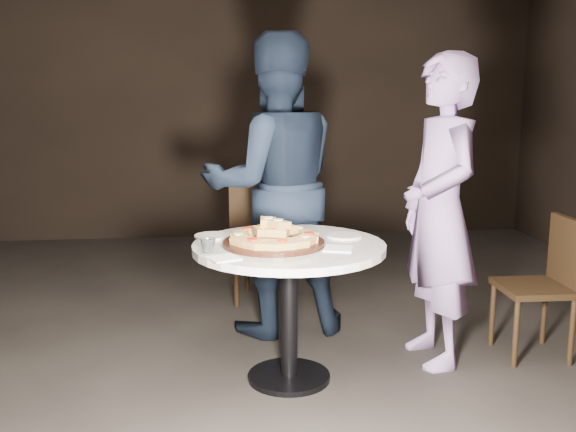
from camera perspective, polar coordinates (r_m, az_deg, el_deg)
The scene contains 13 objects.
floor at distance 3.45m, azimuth -1.76°, elevation -14.29°, with size 7.00×7.00×0.00m, color black.
table at distance 3.24m, azimuth 0.10°, elevation -4.77°, with size 0.97×0.97×0.73m.
serving_board at distance 3.17m, azimuth -1.28°, elevation -2.42°, with size 0.50×0.50×0.02m, color black.
focaccia_pile at distance 3.16m, azimuth -1.29°, elevation -1.64°, with size 0.45×0.45×0.12m.
plate_left at distance 3.38m, azimuth -6.73°, elevation -1.77°, with size 0.19×0.19×0.01m, color white.
plate_right at distance 3.37m, azimuth 5.04°, elevation -1.76°, with size 0.18×0.18×0.01m, color white.
water_glass at distance 3.04m, azimuth -7.12°, elevation -2.62°, with size 0.07×0.07×0.07m, color silver.
napkin_near at distance 2.93m, azimuth -5.75°, elevation -3.73°, with size 0.13×0.13×0.01m, color white.
napkin_far at distance 3.10m, azimuth 4.50°, elevation -2.90°, with size 0.14×0.14×0.01m, color white.
chair_far at distance 4.47m, azimuth -2.11°, elevation -1.24°, with size 0.53×0.55×0.92m.
chair_right at distance 3.88m, azimuth 22.12°, elevation -5.05°, with size 0.39×0.38×0.79m.
diner_navy at distance 3.90m, azimuth -1.25°, elevation 2.66°, with size 0.89×0.69×1.82m, color black.
diner_teal at distance 3.54m, azimuth 13.33°, elevation 0.39°, with size 0.61×0.40×1.68m, color #866EAD.
Camera 1 is at (-0.23, -3.12, 1.46)m, focal length 40.00 mm.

